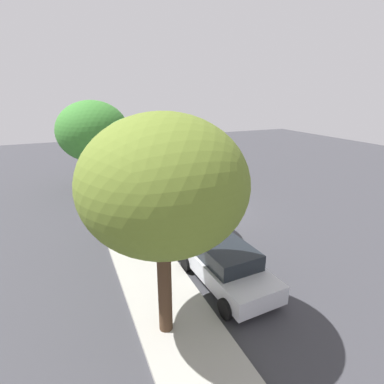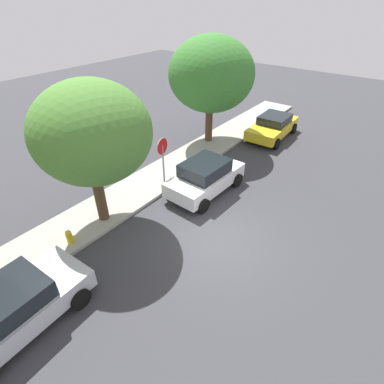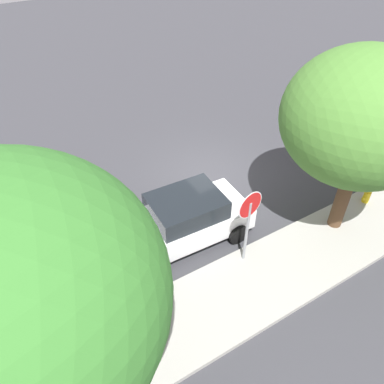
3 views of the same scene
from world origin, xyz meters
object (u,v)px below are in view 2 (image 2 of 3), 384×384
at_px(stop_sign, 163,155).
at_px(street_tree_far, 92,133).
at_px(fire_hydrant, 70,238).
at_px(parked_car_white, 205,177).
at_px(parked_car_silver, 11,309).
at_px(street_tree_mid_block, 211,75).
at_px(parked_car_yellow, 273,126).

distance_m(stop_sign, street_tree_far, 3.73).
bearing_deg(fire_hydrant, street_tree_far, 1.49).
distance_m(stop_sign, parked_car_white, 2.12).
bearing_deg(parked_car_silver, fire_hydrant, 30.20).
relative_size(parked_car_silver, street_tree_mid_block, 0.70).
bearing_deg(fire_hydrant, parked_car_white, -17.10).
relative_size(parked_car_white, fire_hydrant, 5.43).
xyz_separation_m(street_tree_far, fire_hydrant, (-1.79, -0.05, -3.40)).
bearing_deg(parked_car_silver, stop_sign, 10.63).
relative_size(parked_car_silver, fire_hydrant, 5.83).
relative_size(parked_car_yellow, street_tree_mid_block, 0.71).
relative_size(stop_sign, street_tree_far, 0.46).
bearing_deg(fire_hydrant, street_tree_mid_block, 6.08).
distance_m(street_tree_far, fire_hydrant, 3.85).
xyz_separation_m(parked_car_yellow, street_tree_mid_block, (-3.05, 2.67, 3.24)).
relative_size(street_tree_mid_block, street_tree_far, 1.07).
distance_m(parked_car_silver, street_tree_far, 5.68).
xyz_separation_m(stop_sign, street_tree_far, (-3.12, 0.20, 2.02)).
distance_m(parked_car_silver, fire_hydrant, 3.19).
xyz_separation_m(stop_sign, parked_car_yellow, (8.51, -1.41, -1.04)).
height_order(street_tree_mid_block, fire_hydrant, street_tree_mid_block).
relative_size(stop_sign, parked_car_silver, 0.61).
bearing_deg(street_tree_far, fire_hydrant, -178.51).
relative_size(street_tree_mid_block, fire_hydrant, 8.31).
bearing_deg(street_tree_mid_block, parked_car_yellow, -41.20).
height_order(parked_car_white, parked_car_silver, parked_car_white).
xyz_separation_m(stop_sign, fire_hydrant, (-4.91, 0.16, -1.38)).
bearing_deg(parked_car_yellow, street_tree_far, 172.11).
height_order(stop_sign, street_tree_far, street_tree_far).
xyz_separation_m(parked_car_white, parked_car_silver, (-8.58, 0.21, -0.04)).
distance_m(stop_sign, street_tree_mid_block, 6.02).
bearing_deg(stop_sign, parked_car_silver, -169.37).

